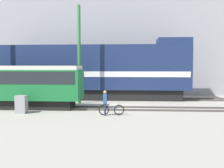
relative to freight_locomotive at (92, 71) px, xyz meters
The scene contains 10 objects.
ground_plane 6.22m from the freight_locomotive, 56.23° to the right, with size 120.00×120.00×0.00m, color gray.
track_near 7.39m from the freight_locomotive, 63.15° to the right, with size 60.00×1.50×0.14m.
track_far 4.07m from the freight_locomotive, ahead, with size 60.00×1.51×0.14m.
building_backdrop 8.48m from the freight_locomotive, 66.41° to the left, with size 45.62×6.00×12.03m.
freight_locomotive is the anchor object (origin of this frame).
streetcar 8.17m from the freight_locomotive, 130.62° to the right, with size 10.71×2.54×3.20m.
bicycle 9.32m from the freight_locomotive, 73.97° to the right, with size 1.67×0.44×0.74m.
person 9.23m from the freight_locomotive, 76.67° to the right, with size 0.23×0.37×1.61m.
utility_pole_center 3.47m from the freight_locomotive, 102.00° to the right, with size 0.27×0.27×8.29m.
signal_box 9.32m from the freight_locomotive, 113.47° to the right, with size 0.70×0.60×1.20m.
Camera 1 is at (0.69, -21.96, 3.17)m, focal length 45.00 mm.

